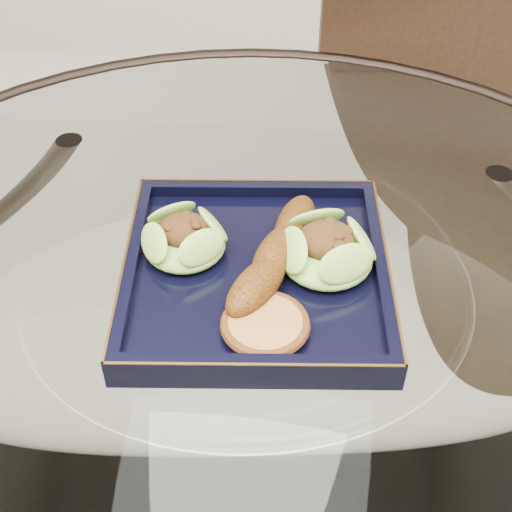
# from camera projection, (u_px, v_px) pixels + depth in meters

# --- Properties ---
(dining_table) EXTENTS (1.13, 1.13, 0.77)m
(dining_table) POSITION_uv_depth(u_px,v_px,m) (248.00, 408.00, 0.83)
(dining_table) COLOR white
(dining_table) RESTS_ON ground
(dining_chair) EXTENTS (0.42, 0.42, 0.86)m
(dining_chair) POSITION_uv_depth(u_px,v_px,m) (413.00, 203.00, 1.29)
(dining_chair) COLOR black
(dining_chair) RESTS_ON ground
(navy_plate) EXTENTS (0.30, 0.30, 0.02)m
(navy_plate) POSITION_uv_depth(u_px,v_px,m) (256.00, 277.00, 0.74)
(navy_plate) COLOR black
(navy_plate) RESTS_ON dining_table
(lettuce_wrap_left) EXTENTS (0.11, 0.11, 0.03)m
(lettuce_wrap_left) POSITION_uv_depth(u_px,v_px,m) (184.00, 241.00, 0.74)
(lettuce_wrap_left) COLOR olive
(lettuce_wrap_left) RESTS_ON navy_plate
(lettuce_wrap_right) EXTENTS (0.10, 0.10, 0.03)m
(lettuce_wrap_right) POSITION_uv_depth(u_px,v_px,m) (327.00, 252.00, 0.73)
(lettuce_wrap_right) COLOR olive
(lettuce_wrap_right) RESTS_ON navy_plate
(roasted_plantain) EXTENTS (0.09, 0.19, 0.03)m
(roasted_plantain) POSITION_uv_depth(u_px,v_px,m) (277.00, 254.00, 0.73)
(roasted_plantain) COLOR #6A390B
(roasted_plantain) RESTS_ON navy_plate
(crumb_patty) EXTENTS (0.10, 0.10, 0.01)m
(crumb_patty) POSITION_uv_depth(u_px,v_px,m) (265.00, 326.00, 0.67)
(crumb_patty) COLOR #B7723D
(crumb_patty) RESTS_ON navy_plate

